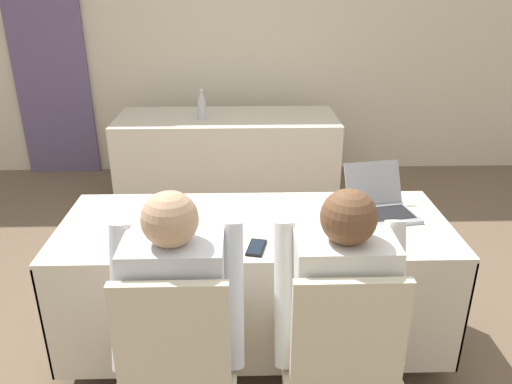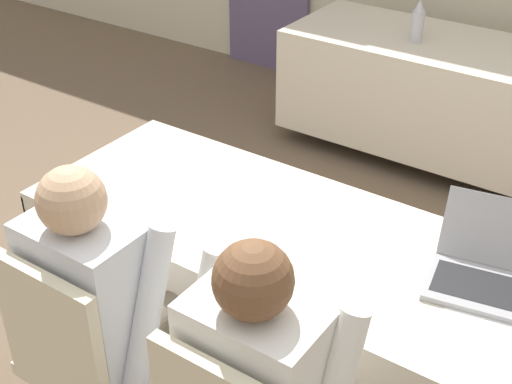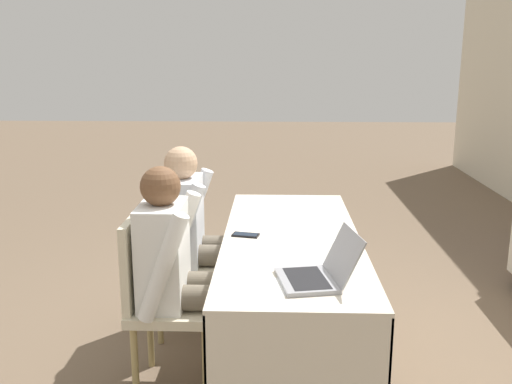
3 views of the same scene
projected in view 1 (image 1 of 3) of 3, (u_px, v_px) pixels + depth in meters
ground_plane at (255, 342)px, 2.74m from camera, size 24.00×24.00×0.00m
wall_back at (248, 34)px, 4.74m from camera, size 12.00×0.06×2.70m
curtain_panel at (45, 38)px, 4.65m from camera, size 0.71×0.04×2.65m
conference_table_near at (255, 254)px, 2.52m from camera, size 1.91×0.75×0.73m
conference_table_far at (227, 136)px, 4.40m from camera, size 1.91×0.75×0.73m
laptop at (381, 205)px, 2.54m from camera, size 0.36×0.38×0.22m
cell_phone at (256, 248)px, 2.22m from camera, size 0.10×0.16×0.01m
paper_beside_laptop at (341, 217)px, 2.50m from camera, size 0.25×0.33×0.00m
paper_centre_table at (404, 237)px, 2.31m from camera, size 0.29×0.35×0.00m
paper_left_edge at (266, 213)px, 2.55m from camera, size 0.32×0.36×0.00m
water_bottle at (202, 106)px, 4.21m from camera, size 0.07×0.07×0.26m
chair_near_left at (179, 355)px, 1.90m from camera, size 0.44×0.44×0.92m
chair_near_right at (339, 352)px, 1.92m from camera, size 0.44×0.44×0.92m
person_checkered_shirt at (180, 304)px, 1.94m from camera, size 0.50×0.52×1.18m
person_white_shirt at (337, 302)px, 1.95m from camera, size 0.50×0.52×1.18m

